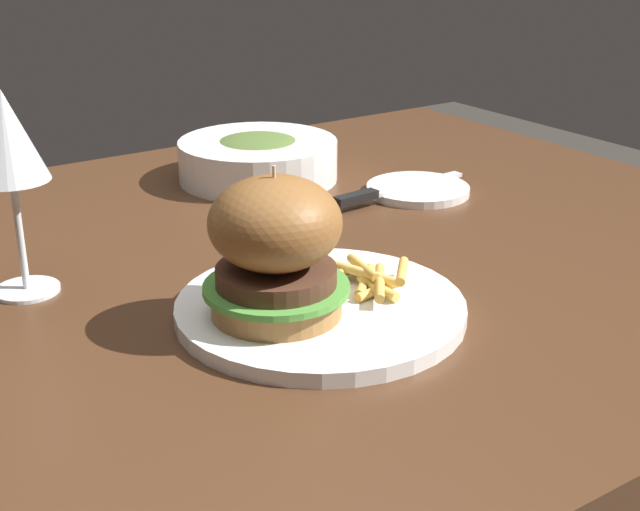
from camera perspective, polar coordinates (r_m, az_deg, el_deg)
name	(u,v)px	position (r m, az deg, el deg)	size (l,w,h in m)	color
dining_table	(302,326)	(0.99, -1.15, -4.55)	(1.12, 0.92, 0.74)	#472B19
main_plate	(320,308)	(0.80, 0.03, -3.41)	(0.26, 0.26, 0.01)	white
burger_sandwich	(276,247)	(0.76, -2.86, 0.52)	(0.13, 0.13, 0.13)	#9E6B38
fries_pile	(370,278)	(0.83, 3.24, -1.47)	(0.09, 0.09, 0.02)	gold
wine_glass	(7,143)	(0.85, -19.37, 6.83)	(0.07, 0.07, 0.20)	silver
bread_plate	(418,189)	(1.15, 6.28, 4.22)	(0.13, 0.13, 0.01)	white
table_knife	(389,190)	(1.11, 4.42, 4.19)	(0.21, 0.03, 0.01)	silver
soup_bowl	(258,158)	(1.19, -3.99, 6.23)	(0.21, 0.21, 0.06)	white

